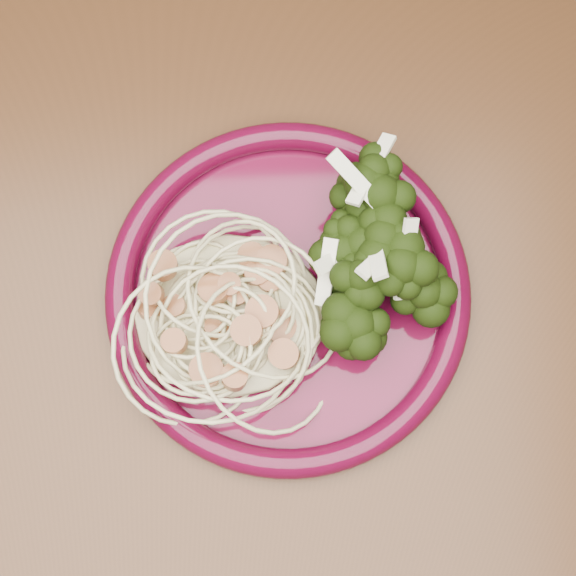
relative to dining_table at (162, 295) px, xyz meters
The scene contains 6 objects.
dining_table is the anchor object (origin of this frame).
dinner_plate 0.15m from the dining_table, 15.96° to the right, with size 0.30×0.30×0.02m.
spaghetti_pile 0.14m from the dining_table, 34.70° to the right, with size 0.12×0.11×0.03m, color beige.
scallop_cluster 0.17m from the dining_table, 34.70° to the right, with size 0.10×0.10×0.03m, color #A76539, non-canonical shape.
broccoli_pile 0.19m from the dining_table, ahead, with size 0.08×0.14×0.05m, color black.
onion_garnish 0.21m from the dining_table, ahead, with size 0.06×0.09×0.05m, color beige, non-canonical shape.
Camera 1 is at (0.09, -0.15, 1.27)m, focal length 50.00 mm.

